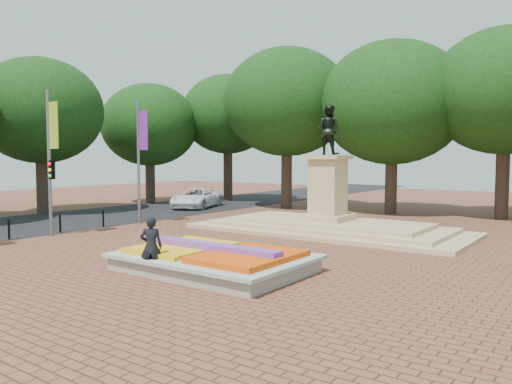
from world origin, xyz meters
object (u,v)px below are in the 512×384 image
(van, at_px, (197,198))
(pedestrian, at_px, (151,246))
(monument, at_px, (328,215))
(flower_bed, at_px, (214,259))

(van, bearing_deg, pedestrian, -70.62)
(monument, bearing_deg, flower_bed, -84.13)
(monument, xyz_separation_m, pedestrian, (-0.11, -11.76, 0.08))
(flower_bed, xyz_separation_m, monument, (-1.03, 10.00, 0.50))
(flower_bed, height_order, van, van)
(van, xyz_separation_m, pedestrian, (13.51, -16.77, 0.22))
(flower_bed, distance_m, van, 20.98)
(pedestrian, bearing_deg, van, -88.53)
(van, height_order, pedestrian, pedestrian)
(monument, height_order, van, monument)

